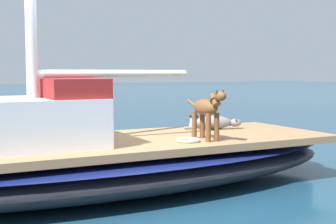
{
  "coord_description": "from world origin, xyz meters",
  "views": [
    {
      "loc": [
        -5.79,
        2.22,
        1.58
      ],
      "look_at": [
        0.0,
        -1.0,
        1.01
      ],
      "focal_mm": 49.61,
      "sensor_mm": 36.0,
      "label": 1
    }
  ],
  "objects_px": {
    "dog_grey": "(216,123)",
    "deck_winch": "(194,122)",
    "dog_brown": "(207,109)",
    "sailboat_main": "(103,165)",
    "coiled_rope": "(188,140)"
  },
  "relations": [
    {
      "from": "dog_brown",
      "to": "deck_winch",
      "type": "bearing_deg",
      "value": -24.79
    },
    {
      "from": "sailboat_main",
      "to": "dog_grey",
      "type": "bearing_deg",
      "value": -80.21
    },
    {
      "from": "dog_brown",
      "to": "coiled_rope",
      "type": "height_order",
      "value": "dog_brown"
    },
    {
      "from": "deck_winch",
      "to": "coiled_rope",
      "type": "xyz_separation_m",
      "value": [
        -1.25,
        0.88,
        -0.08
      ]
    },
    {
      "from": "sailboat_main",
      "to": "dog_brown",
      "type": "distance_m",
      "value": 1.59
    },
    {
      "from": "coiled_rope",
      "to": "sailboat_main",
      "type": "bearing_deg",
      "value": 58.28
    },
    {
      "from": "sailboat_main",
      "to": "dog_grey",
      "type": "height_order",
      "value": "dog_grey"
    },
    {
      "from": "dog_grey",
      "to": "deck_winch",
      "type": "bearing_deg",
      "value": 38.92
    },
    {
      "from": "sailboat_main",
      "to": "deck_winch",
      "type": "bearing_deg",
      "value": -70.65
    },
    {
      "from": "dog_brown",
      "to": "deck_winch",
      "type": "height_order",
      "value": "dog_brown"
    },
    {
      "from": "dog_grey",
      "to": "deck_winch",
      "type": "height_order",
      "value": "dog_grey"
    },
    {
      "from": "dog_brown",
      "to": "dog_grey",
      "type": "height_order",
      "value": "dog_brown"
    },
    {
      "from": "sailboat_main",
      "to": "deck_winch",
      "type": "height_order",
      "value": "deck_winch"
    },
    {
      "from": "dog_brown",
      "to": "dog_grey",
      "type": "relative_size",
      "value": 1.02
    },
    {
      "from": "dog_brown",
      "to": "deck_winch",
      "type": "relative_size",
      "value": 4.46
    }
  ]
}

